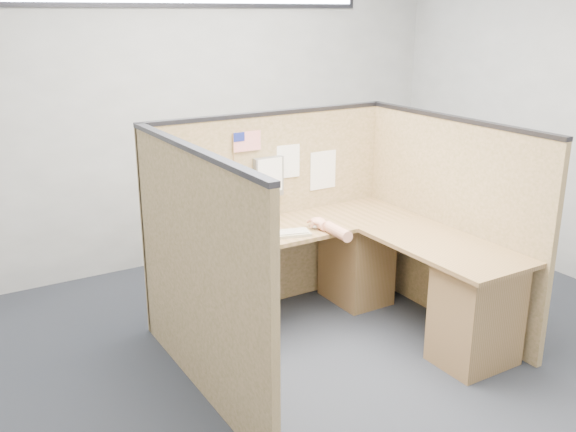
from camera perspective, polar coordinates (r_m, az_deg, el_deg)
floor at (r=4.49m, az=5.01°, el=-12.13°), size 5.00×5.00×0.00m
wall_back at (r=5.91m, az=-7.71°, el=9.50°), size 5.00×0.00×5.00m
cubicle_partitions at (r=4.49m, az=2.07°, el=-1.29°), size 2.06×1.83×1.53m
l_desk at (r=4.62m, az=4.90°, el=-5.79°), size 1.95×1.75×0.73m
laptop at (r=4.61m, az=-6.71°, el=-0.58°), size 0.36×0.35×0.25m
keyboard at (r=4.49m, az=-0.68°, el=-1.62°), size 0.44×0.25×0.03m
mouse at (r=4.65m, az=2.66°, el=-0.80°), size 0.12×0.07×0.05m
hand_forearm at (r=4.53m, az=3.86°, el=-1.10°), size 0.12×0.43×0.09m
blue_poster at (r=4.44m, az=-11.37°, el=5.36°), size 0.17×0.02×0.23m
american_flag at (r=4.67m, az=-3.94°, el=6.42°), size 0.23×0.01×0.39m
file_holder at (r=4.81m, az=-1.74°, el=3.50°), size 0.24×0.05×0.30m
paper_left at (r=4.90m, az=-0.02°, el=4.87°), size 0.20×0.02×0.25m
paper_right at (r=5.10m, az=3.13°, el=4.09°), size 0.24×0.01×0.30m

